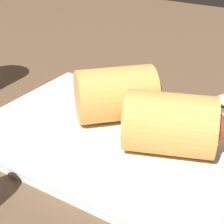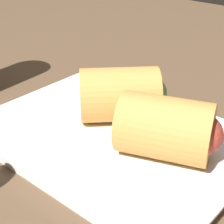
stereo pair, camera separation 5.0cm
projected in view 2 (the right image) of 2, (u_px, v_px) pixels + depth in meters
table_surface at (123, 160)px, 40.21cm from camera, size 180.00×140.00×2.00cm
serving_plate at (112, 137)px, 40.90cm from camera, size 28.89×21.09×1.50cm
roll_front_left at (124, 94)px, 41.71cm from camera, size 10.40×10.41×6.08cm
roll_front_right at (171, 129)px, 35.17cm from camera, size 10.28×8.75×6.08cm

